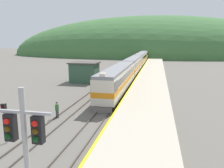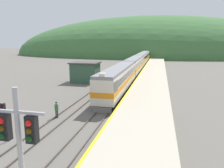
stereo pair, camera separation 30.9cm
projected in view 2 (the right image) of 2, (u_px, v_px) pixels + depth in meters
The scene contains 12 objects.
track_main at pixel (141, 66), 74.95m from camera, with size 1.52×180.00×0.16m.
track_siding at pixel (130, 66), 75.78m from camera, with size 1.52×180.00×0.16m.
platform at pixel (153, 73), 54.68m from camera, with size 6.03×140.00×0.99m.
distant_hills at pixel (150, 55), 135.99m from camera, with size 177.20×79.74×47.26m.
station_shed at pixel (85, 72), 44.94m from camera, with size 5.75×4.68×4.11m.
express_train_lead_car at pixel (118, 79), 34.46m from camera, with size 2.84×20.71×4.68m.
carriage_second at pixel (135, 65), 55.76m from camera, with size 2.83×21.49×4.32m.
carriage_third at pixel (142, 59), 77.20m from camera, with size 2.83×21.49×4.32m.
carriage_fourth at pixel (146, 55), 98.65m from camera, with size 2.83×21.49×4.32m.
signal_mast_main at pixel (20, 149), 8.02m from camera, with size 2.20×0.42×6.61m.
signal_post_siding at pixel (3, 114), 17.57m from camera, with size 0.36×0.42×3.38m.
track_worker at pixel (57, 109), 23.72m from camera, with size 0.39×0.28×1.77m.
Camera 2 is at (6.38, -5.18, 8.16)m, focal length 35.00 mm.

